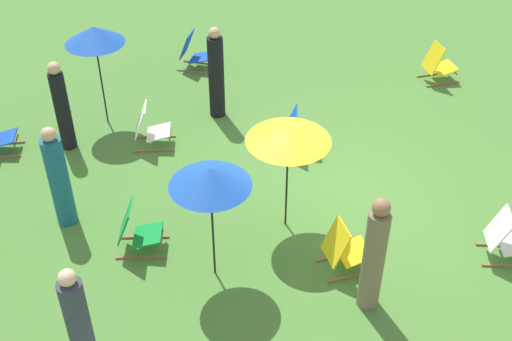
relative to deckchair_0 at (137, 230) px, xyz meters
name	(u,v)px	position (x,y,z in m)	size (l,w,h in m)	color
ground_plane	(328,194)	(1.29, -2.97, -0.37)	(40.00, 40.00, 0.00)	#477A33
deckchair_0	(137,230)	(0.00, 0.00, 0.00)	(0.50, 0.77, 0.83)	olive
deckchair_1	(298,133)	(2.59, -2.52, 0.00)	(0.52, 0.79, 0.83)	olive
deckchair_2	(194,52)	(5.70, -0.41, 0.00)	(0.64, 0.85, 0.83)	olive
deckchair_4	(150,128)	(2.74, 0.16, 0.00)	(0.53, 0.79, 0.83)	olive
deckchair_5	(438,65)	(5.15, -5.61, 0.00)	(0.66, 0.86, 0.83)	olive
deckchair_6	(344,249)	(-0.40, -3.04, 0.00)	(0.68, 0.87, 0.83)	olive
deckchair_7	(506,238)	(-0.17, -5.44, 0.00)	(0.52, 0.79, 0.83)	olive
umbrella_0	(289,134)	(0.55, -2.24, 1.34)	(1.25, 1.25, 1.83)	black
umbrella_1	(210,177)	(-0.50, -1.18, 1.39)	(1.11, 1.11, 1.90)	black
umbrella_2	(94,35)	(3.51, 1.11, 1.46)	(1.07, 1.07, 1.99)	black
person_0	(374,257)	(-1.08, -3.31, 0.52)	(0.42, 0.42, 1.85)	#72664C
person_1	(216,75)	(3.78, -1.01, 0.51)	(0.41, 0.41, 1.85)	black
person_2	(80,330)	(-2.29, 0.26, 0.52)	(0.40, 0.40, 1.87)	#333847
person_3	(59,179)	(0.62, 1.22, 0.47)	(0.36, 0.36, 1.77)	#195972
person_4	(62,107)	(2.68, 1.66, 0.47)	(0.29, 0.29, 1.73)	black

